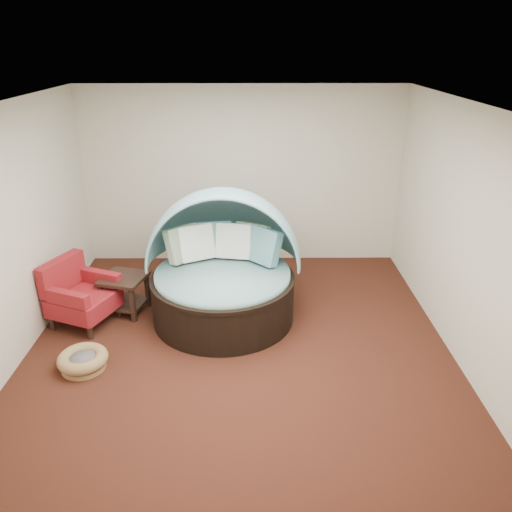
{
  "coord_description": "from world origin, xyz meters",
  "views": [
    {
      "loc": [
        0.16,
        -5.21,
        3.4
      ],
      "look_at": [
        0.21,
        0.6,
        0.86
      ],
      "focal_mm": 35.0,
      "sensor_mm": 36.0,
      "label": 1
    }
  ],
  "objects_px": {
    "red_armchair": "(80,294)",
    "side_table": "(125,289)",
    "canopy_daybed": "(223,260)",
    "pet_basket": "(83,360)"
  },
  "relations": [
    {
      "from": "pet_basket",
      "to": "side_table",
      "type": "distance_m",
      "value": 1.3
    },
    {
      "from": "red_armchair",
      "to": "side_table",
      "type": "relative_size",
      "value": 1.44
    },
    {
      "from": "canopy_daybed",
      "to": "red_armchair",
      "type": "distance_m",
      "value": 1.88
    },
    {
      "from": "pet_basket",
      "to": "side_table",
      "type": "bearing_deg",
      "value": 81.26
    },
    {
      "from": "red_armchair",
      "to": "side_table",
      "type": "distance_m",
      "value": 0.57
    },
    {
      "from": "canopy_daybed",
      "to": "pet_basket",
      "type": "relative_size",
      "value": 2.79
    },
    {
      "from": "canopy_daybed",
      "to": "red_armchair",
      "type": "relative_size",
      "value": 2.08
    },
    {
      "from": "canopy_daybed",
      "to": "pet_basket",
      "type": "distance_m",
      "value": 2.06
    },
    {
      "from": "canopy_daybed",
      "to": "side_table",
      "type": "height_order",
      "value": "canopy_daybed"
    },
    {
      "from": "canopy_daybed",
      "to": "red_armchair",
      "type": "xyz_separation_m",
      "value": [
        -1.83,
        -0.2,
        -0.39
      ]
    }
  ]
}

